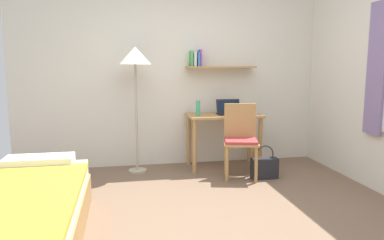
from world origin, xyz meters
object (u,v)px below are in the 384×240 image
book_stack (248,112)px  handbag (264,167)px  bed (19,221)px  desk_chair (240,137)px  laptop (229,110)px  desk (224,125)px  standing_lamp (135,62)px  water_bottle (198,108)px

book_stack → handbag: bearing=-88.4°
bed → desk_chair: desk_chair is taller
desk_chair → laptop: bearing=91.2°
desk → book_stack: book_stack is taller
desk → handbag: (0.36, -0.60, -0.44)m
bed → standing_lamp: 2.47m
desk_chair → handbag: size_ratio=2.18×
book_stack → desk: bearing=-176.7°
desk_chair → desk: bearing=99.5°
handbag → laptop: bearing=115.3°
standing_lamp → laptop: standing_lamp is taller
laptop → standing_lamp: bearing=-179.4°
water_bottle → handbag: bearing=-35.9°
laptop → desk: bearing=-176.1°
desk_chair → handbag: bearing=-23.6°
bed → water_bottle: 2.64m
bed → handbag: (2.49, 1.35, -0.10)m
standing_lamp → desk_chair: bearing=-20.8°
bed → laptop: size_ratio=6.04×
standing_lamp → bed: bearing=-116.4°
desk_chair → standing_lamp: standing_lamp is taller
laptop → water_bottle: (-0.44, -0.08, 0.05)m
desk_chair → book_stack: size_ratio=3.60×
handbag → desk_chair: bearing=156.4°
water_bottle → handbag: size_ratio=0.48×
laptop → handbag: (0.29, -0.61, -0.64)m
water_bottle → book_stack: water_bottle is taller
laptop → book_stack: (0.27, 0.01, -0.03)m
bed → desk: size_ratio=2.05×
desk → book_stack: size_ratio=3.89×
book_stack → handbag: size_ratio=0.60×
desk → laptop: (0.07, 0.00, 0.20)m
desk → laptop: 0.21m
water_bottle → desk: bearing=11.2°
bed → desk: (2.13, 1.95, 0.34)m
desk_chair → book_stack: desk_chair is taller
bed → desk: 2.91m
bed → laptop: laptop is taller
bed → desk_chair: bearing=33.6°
desk_chair → water_bottle: bearing=138.0°
bed → standing_lamp: bearing=63.6°
book_stack → handbag: book_stack is taller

